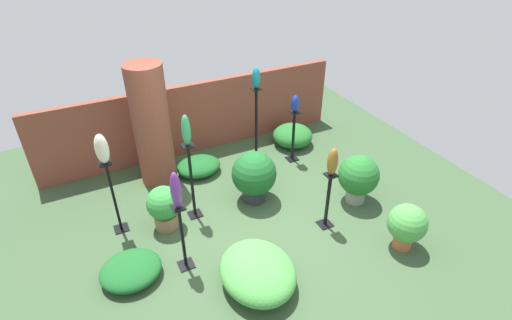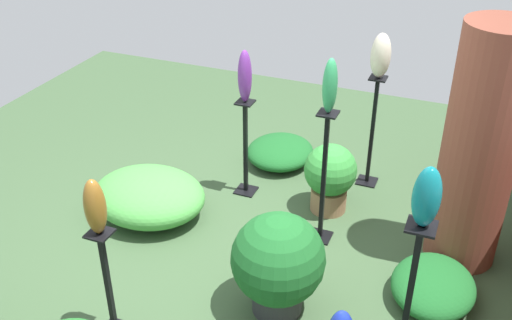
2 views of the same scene
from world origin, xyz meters
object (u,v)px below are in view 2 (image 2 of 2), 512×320
object	(u,v)px
pedestal_ivory	(372,137)
art_vase_teal	(427,197)
art_vase_violet	(245,76)
art_vase_ivory	(381,56)
art_vase_bronze	(95,207)
brick_pillar	(480,150)
pedestal_bronze	(109,289)
pedestal_jade	(323,184)
art_vase_jade	(330,86)
pedestal_violet	(246,152)
potted_plant_back_center	(330,175)
potted_plant_mid_left	(278,262)

from	to	relation	value
pedestal_ivory	art_vase_teal	world-z (taller)	art_vase_teal
art_vase_violet	art_vase_ivory	size ratio (longest dim) A/B	1.17
art_vase_bronze	brick_pillar	bearing A→B (deg)	129.97
pedestal_bronze	pedestal_jade	xyz separation A→B (m)	(-1.64, 1.07, 0.16)
art_vase_jade	art_vase_violet	distance (m)	1.03
art_vase_bronze	art_vase_teal	xyz separation A→B (m)	(-0.14, 2.00, 0.49)
pedestal_violet	art_vase_teal	world-z (taller)	art_vase_teal
art_vase_teal	art_vase_ivory	bearing A→B (deg)	-163.68
pedestal_ivory	pedestal_bronze	bearing A→B (deg)	-24.67
brick_pillar	pedestal_violet	world-z (taller)	brick_pillar
pedestal_jade	art_vase_bronze	bearing A→B (deg)	-32.94
pedestal_bronze	art_vase_jade	world-z (taller)	art_vase_jade
brick_pillar	potted_plant_back_center	distance (m)	1.40
pedestal_jade	art_vase_teal	bearing A→B (deg)	31.81
pedestal_ivory	art_vase_violet	distance (m)	1.44
potted_plant_back_center	potted_plant_mid_left	bearing A→B (deg)	0.47
brick_pillar	art_vase_violet	xyz separation A→B (m)	(-0.21, -2.08, 0.22)
art_vase_teal	art_vase_ivory	distance (m)	2.69
pedestal_bronze	potted_plant_mid_left	world-z (taller)	pedestal_bronze
art_vase_violet	potted_plant_mid_left	bearing A→B (deg)	31.19
pedestal_jade	potted_plant_back_center	xyz separation A→B (m)	(-0.45, -0.06, -0.19)
art_vase_bronze	art_vase_teal	bearing A→B (deg)	93.97
pedestal_bronze	art_vase_ivory	bearing A→B (deg)	155.33
art_vase_bronze	art_vase_violet	bearing A→B (deg)	175.63
pedestal_bronze	pedestal_violet	xyz separation A→B (m)	(-2.08, 0.16, 0.04)
brick_pillar	art_vase_ivory	distance (m)	1.34
pedestal_jade	art_vase_jade	distance (m)	0.90
potted_plant_back_center	pedestal_ivory	bearing A→B (deg)	158.85
potted_plant_back_center	art_vase_jade	bearing A→B (deg)	7.30
art_vase_violet	potted_plant_back_center	size ratio (longest dim) A/B	0.73
pedestal_ivory	art_vase_bronze	bearing A→B (deg)	-24.67
art_vase_jade	art_vase_ivory	distance (m)	1.09
brick_pillar	pedestal_violet	bearing A→B (deg)	-95.81
brick_pillar	pedestal_bronze	bearing A→B (deg)	-50.03
pedestal_ivory	art_vase_ivory	size ratio (longest dim) A/B	2.70
pedestal_violet	potted_plant_mid_left	bearing A→B (deg)	31.19
art_vase_teal	art_vase_ivory	size ratio (longest dim) A/B	0.84
potted_plant_mid_left	potted_plant_back_center	size ratio (longest dim) A/B	1.23
art_vase_jade	pedestal_jade	bearing A→B (deg)	180.00
pedestal_bronze	art_vase_teal	bearing A→B (deg)	93.97
brick_pillar	pedestal_jade	bearing A→B (deg)	-78.91
pedestal_jade	art_vase_bronze	distance (m)	2.03
brick_pillar	pedestal_violet	size ratio (longest dim) A/B	2.07
pedestal_ivory	art_vase_jade	distance (m)	1.43
brick_pillar	pedestal_bronze	world-z (taller)	brick_pillar
art_vase_jade	pedestal_violet	bearing A→B (deg)	-115.93
pedestal_violet	pedestal_ivory	world-z (taller)	pedestal_ivory
art_vase_violet	potted_plant_mid_left	distance (m)	1.83
brick_pillar	potted_plant_mid_left	size ratio (longest dim) A/B	2.44
art_vase_violet	potted_plant_back_center	distance (m)	1.21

